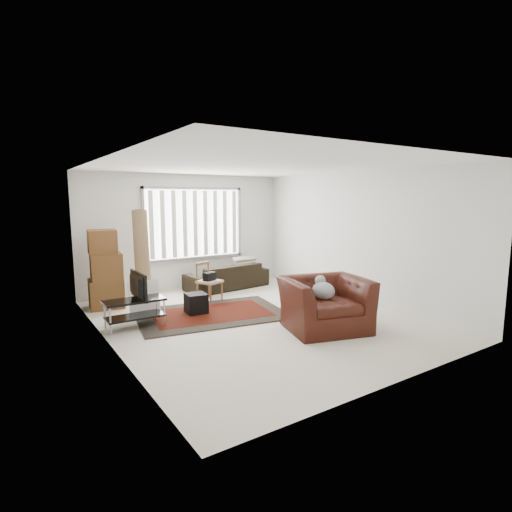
{
  "coord_description": "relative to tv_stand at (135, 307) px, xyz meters",
  "views": [
    {
      "loc": [
        -3.79,
        -5.79,
        2.15
      ],
      "look_at": [
        0.36,
        0.53,
        1.05
      ],
      "focal_mm": 28.0,
      "sensor_mm": 36.0,
      "label": 1
    }
  ],
  "objects": [
    {
      "name": "rolled_rug",
      "position": [
        0.48,
        1.03,
        0.62
      ],
      "size": [
        0.45,
        0.79,
        1.94
      ],
      "primitive_type": "cylinder",
      "rotation": [
        -0.24,
        0.0,
        -0.23
      ],
      "color": "brown",
      "rests_on": "ground"
    },
    {
      "name": "side_chair",
      "position": [
        1.86,
        0.98,
        0.09
      ],
      "size": [
        0.56,
        0.56,
        0.81
      ],
      "rotation": [
        0.0,
        0.0,
        0.38
      ],
      "color": "#957B61",
      "rests_on": "ground"
    },
    {
      "name": "tv",
      "position": [
        0.0,
        -0.0,
        0.36
      ],
      "size": [
        0.1,
        0.79,
        0.45
      ],
      "primitive_type": "imported",
      "rotation": [
        0.0,
        0.0,
        1.57
      ],
      "color": "black",
      "rests_on": "tv_stand"
    },
    {
      "name": "tv_stand",
      "position": [
        0.0,
        0.0,
        0.0
      ],
      "size": [
        0.98,
        0.44,
        0.49
      ],
      "color": "black",
      "rests_on": "ground"
    },
    {
      "name": "subwoofer",
      "position": [
        1.19,
        0.18,
        -0.15
      ],
      "size": [
        0.4,
        0.4,
        0.37
      ],
      "primitive_type": "cube",
      "rotation": [
        0.0,
        0.0,
        -0.09
      ],
      "color": "black",
      "rests_on": "persian_rug"
    },
    {
      "name": "room",
      "position": [
        1.98,
        -0.19,
        1.41
      ],
      "size": [
        6.0,
        6.02,
        2.71
      ],
      "color": "beige",
      "rests_on": "ground"
    },
    {
      "name": "white_flatpack",
      "position": [
        0.32,
        0.48,
        -0.01
      ],
      "size": [
        0.56,
        0.31,
        0.68
      ],
      "primitive_type": "cube",
      "rotation": [
        -0.22,
        0.0,
        -0.16
      ],
      "color": "silver",
      "rests_on": "ground"
    },
    {
      "name": "sofa",
      "position": [
        2.73,
        1.75,
        0.03
      ],
      "size": [
        2.09,
        1.07,
        0.78
      ],
      "primitive_type": "imported",
      "rotation": [
        0.0,
        0.0,
        3.24
      ],
      "color": "black",
      "rests_on": "ground"
    },
    {
      "name": "armchair",
      "position": [
        2.6,
        -1.78,
        0.14
      ],
      "size": [
        1.58,
        1.46,
        0.98
      ],
      "rotation": [
        0.0,
        0.0,
        -0.28
      ],
      "color": "#37120B",
      "rests_on": "ground"
    },
    {
      "name": "persian_rug",
      "position": [
        1.41,
        -0.01,
        -0.34
      ],
      "size": [
        2.94,
        2.21,
        0.02
      ],
      "color": "black",
      "rests_on": "ground"
    },
    {
      "name": "moving_boxes",
      "position": [
        -0.1,
        1.57,
        0.36
      ],
      "size": [
        0.69,
        0.64,
        1.54
      ],
      "color": "brown",
      "rests_on": "ground"
    }
  ]
}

